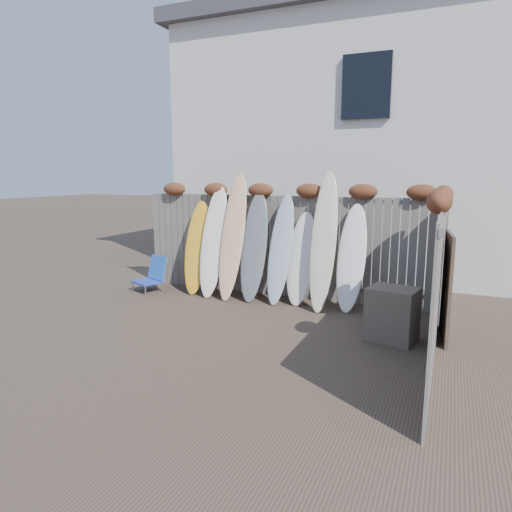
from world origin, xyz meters
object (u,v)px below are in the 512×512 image
at_px(lattice_panel, 447,286).
at_px(wooden_crate, 392,314).
at_px(surfboard_0, 197,247).
at_px(beach_chair, 152,275).

bearing_deg(lattice_panel, wooden_crate, -156.70).
xyz_separation_m(lattice_panel, surfboard_0, (-4.75, 0.92, 0.15)).
distance_m(beach_chair, surfboard_0, 1.15).
bearing_deg(lattice_panel, surfboard_0, 163.41).
bearing_deg(beach_chair, lattice_panel, -6.63).
distance_m(beach_chair, lattice_panel, 5.75).
distance_m(beach_chair, wooden_crate, 5.10).
distance_m(wooden_crate, surfboard_0, 4.29).
relative_size(beach_chair, lattice_panel, 0.47).
relative_size(beach_chair, surfboard_0, 0.38).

